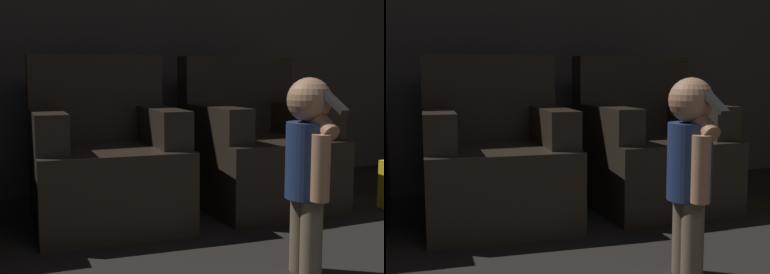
% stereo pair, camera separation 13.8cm
% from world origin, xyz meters
% --- Properties ---
extents(wall_back, '(8.40, 0.05, 2.60)m').
position_xyz_m(wall_back, '(0.00, 4.50, 1.30)').
color(wall_back, '#423D38').
rests_on(wall_back, ground_plane).
extents(armchair_middle, '(0.85, 0.88, 0.93)m').
position_xyz_m(armchair_middle, '(-0.19, 3.71, 0.33)').
color(armchair_middle, black).
rests_on(armchair_middle, ground_plane).
extents(armchair_right, '(0.79, 0.83, 0.93)m').
position_xyz_m(armchair_right, '(0.78, 3.71, 0.33)').
color(armchair_right, black).
rests_on(armchair_right, ground_plane).
extents(person_toddler, '(0.18, 0.32, 0.81)m').
position_xyz_m(person_toddler, '(0.33, 2.57, 0.48)').
color(person_toddler, brown).
rests_on(person_toddler, ground_plane).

